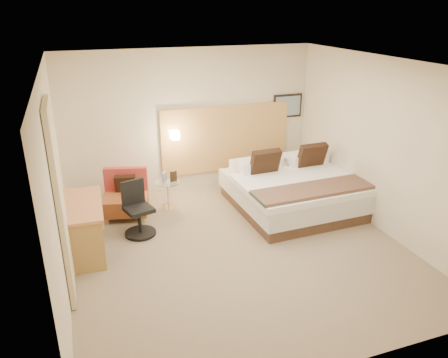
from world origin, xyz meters
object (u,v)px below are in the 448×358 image
object	(u,v)px
side_table	(168,193)
desk_chair	(138,213)
bed	(295,189)
desk	(84,214)
lounge_chair	(126,198)

from	to	relation	value
side_table	desk_chair	xyz separation A→B (m)	(-0.66, -0.80, 0.08)
bed	desk_chair	distance (m)	2.80
bed	desk_chair	bearing A→B (deg)	-178.74
desk	desk_chair	distance (m)	0.88
bed	desk	distance (m)	3.63
bed	desk	bearing A→B (deg)	-174.47
lounge_chair	side_table	size ratio (longest dim) A/B	1.66
bed	side_table	xyz separation A→B (m)	(-2.14, 0.73, -0.07)
side_table	desk_chair	size ratio (longest dim) A/B	0.61
desk	desk_chair	size ratio (longest dim) A/B	1.47
desk_chair	lounge_chair	bearing A→B (deg)	96.80
side_table	desk	bearing A→B (deg)	-143.40
bed	lounge_chair	size ratio (longest dim) A/B	2.55
bed	desk_chair	xyz separation A→B (m)	(-2.80, -0.06, 0.01)
side_table	desk_chair	bearing A→B (deg)	-129.74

